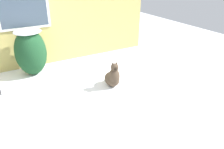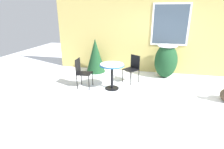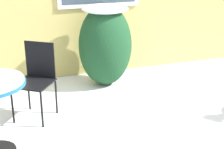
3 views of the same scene
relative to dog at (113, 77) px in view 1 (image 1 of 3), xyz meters
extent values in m
plane|color=white|center=(-1.73, -0.06, -0.23)|extent=(16.00, 16.00, 0.00)
cube|color=tan|center=(-1.73, 2.14, 1.34)|extent=(8.00, 0.06, 3.13)
cube|color=white|center=(-1.40, 2.10, 1.57)|extent=(1.29, 0.04, 1.46)
cube|color=#3D4C5B|center=(-1.40, 2.08, 1.57)|extent=(1.17, 0.01, 1.34)
ellipsoid|color=#194223|center=(-1.47, 1.60, 0.36)|extent=(0.78, 0.73, 1.19)
ellipsoid|color=white|center=(-1.47, 1.60, 0.90)|extent=(0.66, 0.62, 0.12)
ellipsoid|color=#4C3D2D|center=(0.01, 0.05, -0.07)|extent=(0.40, 0.49, 0.33)
ellipsoid|color=#4C3D2D|center=(-0.01, -0.08, 0.07)|extent=(0.30, 0.27, 0.36)
sphere|color=#4C3D2D|center=(-0.02, -0.11, 0.30)|extent=(0.18, 0.18, 0.18)
cone|color=#2D241B|center=(-0.03, -0.23, 0.29)|extent=(0.11, 0.08, 0.10)
ellipsoid|color=#2D241B|center=(-0.06, -0.09, 0.37)|extent=(0.04, 0.03, 0.08)
ellipsoid|color=#2D241B|center=(0.03, -0.11, 0.37)|extent=(0.04, 0.03, 0.08)
ellipsoid|color=#4C3D2D|center=(0.04, 0.25, -0.16)|extent=(0.10, 0.22, 0.06)
camera|label=1|loc=(-2.25, -3.92, 2.29)|focal=35.00mm
camera|label=2|loc=(-2.04, -4.60, 1.92)|focal=28.00mm
camera|label=3|loc=(-2.95, -2.98, 1.70)|focal=55.00mm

